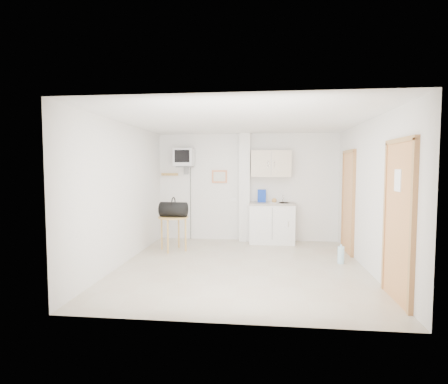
# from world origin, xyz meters

# --- Properties ---
(ground) EXTENTS (4.50, 4.50, 0.00)m
(ground) POSITION_xyz_m (0.00, 0.00, 0.00)
(ground) COLOR #B6AB94
(ground) RESTS_ON ground
(room_envelope) EXTENTS (4.24, 4.54, 2.55)m
(room_envelope) POSITION_xyz_m (0.24, 0.09, 1.54)
(room_envelope) COLOR white
(room_envelope) RESTS_ON ground
(kitchenette) EXTENTS (1.03, 0.58, 2.10)m
(kitchenette) POSITION_xyz_m (0.57, 2.00, 0.80)
(kitchenette) COLOR white
(kitchenette) RESTS_ON ground
(crt_television) EXTENTS (0.44, 0.45, 2.15)m
(crt_television) POSITION_xyz_m (-1.45, 2.02, 1.94)
(crt_television) COLOR slate
(crt_television) RESTS_ON ground
(round_table) EXTENTS (0.62, 0.62, 0.71)m
(round_table) POSITION_xyz_m (-1.46, 1.03, 0.61)
(round_table) COLOR tan
(round_table) RESTS_ON ground
(duffel_bag) EXTENTS (0.57, 0.34, 0.41)m
(duffel_bag) POSITION_xyz_m (-1.45, 1.00, 0.86)
(duffel_bag) COLOR black
(duffel_bag) RESTS_ON round_table
(water_bottle) EXTENTS (0.11, 0.11, 0.34)m
(water_bottle) POSITION_xyz_m (1.76, 0.39, 0.15)
(water_bottle) COLOR #AEDCED
(water_bottle) RESTS_ON ground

